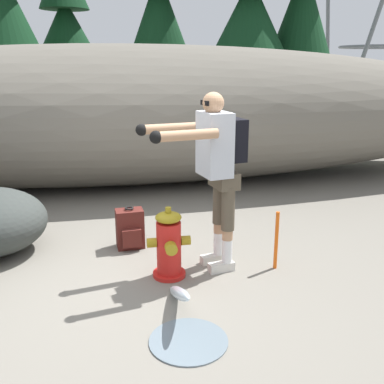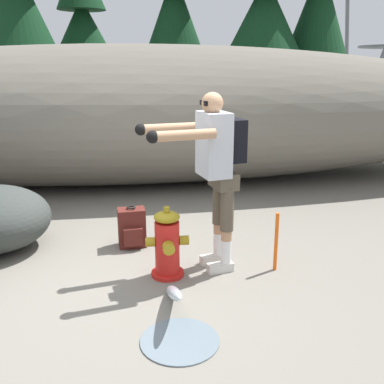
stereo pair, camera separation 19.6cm
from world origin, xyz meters
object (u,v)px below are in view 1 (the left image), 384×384
Objects in this scene: fire_hydrant at (169,245)px; spare_backpack at (130,229)px; utility_worker at (216,161)px; survey_stake at (276,240)px.

fire_hydrant is 0.85m from spare_backpack.
utility_worker is 1.38m from spare_backpack.
utility_worker reaches higher than survey_stake.
fire_hydrant reaches higher than spare_backpack.
survey_stake is at bearing 156.90° from utility_worker.
spare_backpack is at bearing 113.48° from fire_hydrant.
fire_hydrant is at bearing 178.73° from survey_stake.
survey_stake is at bearing 55.35° from spare_backpack.
utility_worker is at bearing 168.36° from survey_stake.
fire_hydrant is 0.40× the size of utility_worker.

